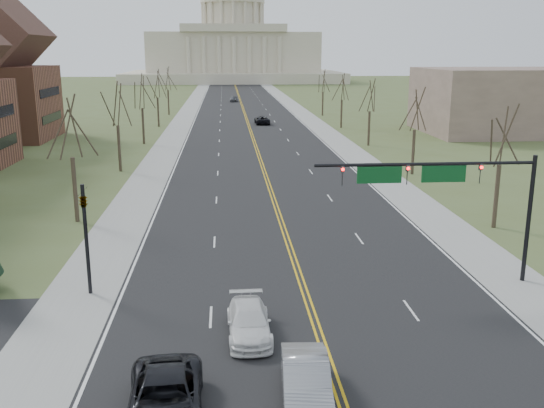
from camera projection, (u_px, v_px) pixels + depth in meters
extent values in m
cube|color=black|center=(245.00, 113.00, 126.61)|extent=(20.00, 380.00, 0.01)
cube|color=black|center=(325.00, 353.00, 26.10)|extent=(120.00, 14.00, 0.01)
cube|color=gray|center=(187.00, 113.00, 125.71)|extent=(4.00, 380.00, 0.03)
cube|color=gray|center=(301.00, 113.00, 127.51)|extent=(4.00, 380.00, 0.03)
cube|color=gold|center=(245.00, 113.00, 126.61)|extent=(0.42, 380.00, 0.01)
cube|color=silver|center=(197.00, 113.00, 125.88)|extent=(0.15, 380.00, 0.01)
cube|color=silver|center=(291.00, 113.00, 127.35)|extent=(0.15, 380.00, 0.01)
cube|color=beige|center=(234.00, 76.00, 261.43)|extent=(90.00, 60.00, 4.00)
cube|color=beige|center=(233.00, 52.00, 258.98)|extent=(70.00, 40.00, 16.00)
cube|color=beige|center=(234.00, 28.00, 236.83)|extent=(42.00, 3.00, 3.00)
cylinder|color=beige|center=(233.00, 18.00, 255.54)|extent=(24.00, 24.00, 12.00)
cylinder|color=beige|center=(233.00, 1.00, 253.87)|extent=(27.00, 27.00, 1.60)
cylinder|color=black|center=(529.00, 220.00, 33.40)|extent=(0.24, 0.24, 7.20)
cylinder|color=black|center=(426.00, 164.00, 32.17)|extent=(12.00, 0.18, 0.18)
imported|color=black|center=(480.00, 173.00, 32.53)|extent=(0.35, 0.40, 1.10)
sphere|color=#FF0C0C|center=(482.00, 167.00, 32.30)|extent=(0.18, 0.18, 0.18)
imported|color=black|center=(407.00, 174.00, 32.23)|extent=(0.35, 0.40, 1.10)
sphere|color=#FF0C0C|center=(408.00, 168.00, 32.00)|extent=(0.18, 0.18, 0.18)
imported|color=black|center=(342.00, 175.00, 31.97)|extent=(0.35, 0.40, 1.10)
sphere|color=#FF0C0C|center=(343.00, 169.00, 31.73)|extent=(0.18, 0.18, 0.18)
cube|color=#0C4C1E|center=(444.00, 174.00, 32.38)|extent=(2.40, 0.12, 0.90)
cube|color=#0C4C1E|center=(379.00, 175.00, 32.12)|extent=(2.40, 0.12, 0.90)
cylinder|color=black|center=(86.00, 240.00, 31.75)|extent=(0.20, 0.20, 6.00)
imported|color=black|center=(83.00, 199.00, 31.21)|extent=(0.32, 0.36, 0.99)
cylinder|color=#372C20|center=(496.00, 197.00, 44.09)|extent=(0.32, 0.32, 4.68)
cylinder|color=#372C20|center=(75.00, 190.00, 45.59)|extent=(0.32, 0.32, 4.95)
cylinder|color=#372C20|center=(413.00, 152.00, 63.42)|extent=(0.32, 0.32, 4.68)
cylinder|color=#372C20|center=(119.00, 148.00, 64.92)|extent=(0.32, 0.32, 4.95)
cylinder|color=#372C20|center=(369.00, 128.00, 82.75)|extent=(0.32, 0.32, 4.68)
cylinder|color=#372C20|center=(143.00, 126.00, 84.25)|extent=(0.32, 0.32, 4.95)
cylinder|color=#372C20|center=(341.00, 114.00, 102.08)|extent=(0.32, 0.32, 4.68)
cylinder|color=#372C20|center=(158.00, 112.00, 103.58)|extent=(0.32, 0.32, 4.95)
cylinder|color=#372C20|center=(323.00, 104.00, 121.41)|extent=(0.32, 0.32, 4.68)
cylinder|color=#372C20|center=(168.00, 102.00, 122.91)|extent=(0.32, 0.32, 4.95)
cube|color=black|center=(1.00, 144.00, 65.79)|extent=(0.10, 9.80, 1.20)
cube|color=black|center=(52.00, 117.00, 88.84)|extent=(0.10, 9.80, 1.20)
cube|color=black|center=(50.00, 92.00, 87.94)|extent=(0.10, 9.80, 1.20)
cube|color=#6F594E|center=(505.00, 101.00, 95.53)|extent=(25.00, 20.00, 10.00)
imported|color=gray|center=(306.00, 382.00, 22.27)|extent=(2.02, 5.03, 1.63)
imported|color=black|center=(165.00, 400.00, 21.13)|extent=(2.95, 5.89, 1.60)
imported|color=white|center=(249.00, 322.00, 27.48)|extent=(2.03, 4.77, 1.37)
imported|color=black|center=(262.00, 120.00, 107.52)|extent=(2.64, 5.36, 1.46)
imported|color=#54565C|center=(234.00, 99.00, 154.79)|extent=(2.20, 4.41, 1.44)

